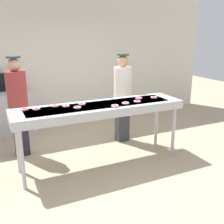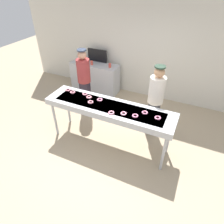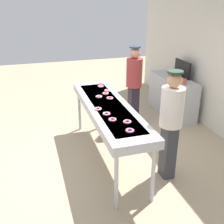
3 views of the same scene
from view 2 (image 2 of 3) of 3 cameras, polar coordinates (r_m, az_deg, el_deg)
name	(u,v)px [view 2 (image 2 of 3)]	position (r m, az deg, el deg)	size (l,w,h in m)	color
ground_plane	(109,142)	(4.68, -0.83, -8.54)	(16.00, 16.00, 0.00)	tan
back_wall	(147,41)	(5.91, 10.12, 19.50)	(8.00, 0.12, 3.33)	silver
fryer_conveyor	(109,109)	(4.08, -0.95, 0.91)	(2.73, 0.68, 1.01)	#B7BABF
strawberry_donut_0	(89,97)	(4.33, -6.61, 4.28)	(0.12, 0.12, 0.03)	pink
strawberry_donut_1	(158,118)	(3.79, 12.96, -1.62)	(0.12, 0.12, 0.03)	pink
strawberry_donut_2	(124,113)	(3.81, 3.33, -0.41)	(0.12, 0.12, 0.03)	pink
strawberry_donut_3	(91,102)	(4.15, -6.16, 2.85)	(0.12, 0.12, 0.03)	pink
strawberry_donut_4	(100,100)	(4.22, -3.52, 3.55)	(0.12, 0.12, 0.03)	pink
strawberry_donut_5	(68,90)	(4.68, -12.50, 6.23)	(0.12, 0.12, 0.03)	pink
strawberry_donut_6	(145,113)	(3.88, 9.39, -0.15)	(0.12, 0.12, 0.03)	pink
strawberry_donut_7	(111,113)	(3.82, -0.22, -0.19)	(0.12, 0.12, 0.03)	pink
strawberry_donut_8	(135,116)	(3.77, 6.65, -1.07)	(0.12, 0.12, 0.03)	pink
strawberry_donut_9	(85,94)	(4.45, -7.74, 5.17)	(0.12, 0.12, 0.03)	pink
strawberry_donut_10	(73,92)	(4.56, -11.21, 5.60)	(0.12, 0.12, 0.03)	pink
worker_baker	(84,78)	(5.23, -7.99, 9.53)	(0.33, 0.33, 1.74)	#28202C
worker_assistant	(156,98)	(4.45, 12.37, 3.90)	(0.34, 0.34, 1.72)	#34363D
prep_counter	(95,77)	(6.48, -4.89, 9.88)	(1.52, 0.52, 0.91)	#B7BABF
paper_cup_0	(110,65)	(6.00, -0.62, 13.20)	(0.08, 0.08, 0.12)	#CC4C3F
paper_cup_1	(92,63)	(6.21, -5.83, 13.83)	(0.08, 0.08, 0.12)	#CC4C3F
menu_display	(97,55)	(6.40, -4.24, 15.84)	(0.64, 0.04, 0.39)	black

